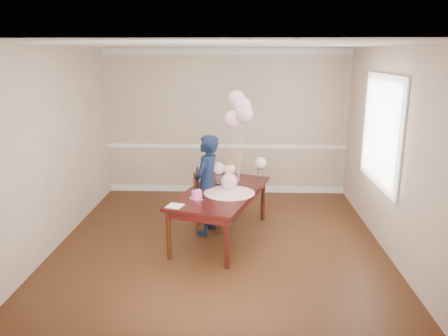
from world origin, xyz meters
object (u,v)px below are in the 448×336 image
(birthday_cake, at_px, (197,195))
(dining_table_top, at_px, (221,192))
(woman, at_px, (207,185))
(dining_chair_seat, at_px, (209,204))

(birthday_cake, bearing_deg, dining_table_top, 48.62)
(dining_table_top, distance_m, woman, 0.29)
(dining_chair_seat, distance_m, woman, 0.34)
(dining_table_top, height_order, woman, woman)
(dining_table_top, relative_size, woman, 1.28)
(dining_table_top, bearing_deg, woman, 157.56)
(dining_table_top, height_order, dining_chair_seat, dining_table_top)
(dining_chair_seat, relative_size, woman, 0.27)
(birthday_cake, distance_m, woman, 0.54)
(dining_table_top, bearing_deg, birthday_cake, -113.96)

